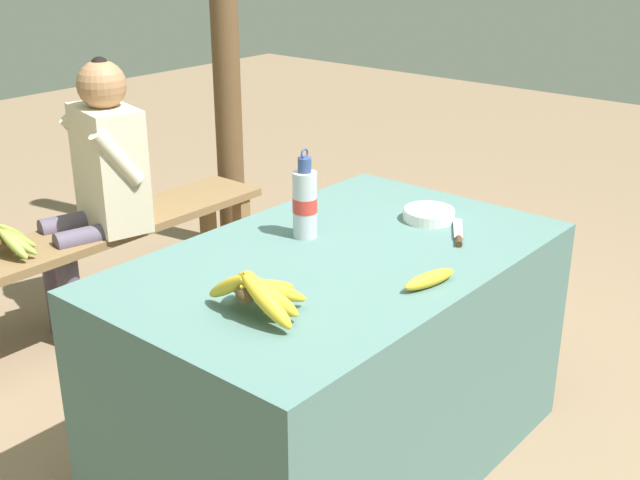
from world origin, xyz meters
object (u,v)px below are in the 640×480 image
at_px(support_post_far, 224,12).
at_px(wooden_bench, 103,243).
at_px(serving_bowl, 429,214).
at_px(seated_vendor, 100,177).
at_px(banana_bunch_ripe, 258,290).
at_px(loose_banana_front, 430,279).
at_px(knife, 458,235).
at_px(banana_bunch_green, 9,238).
at_px(water_bottle, 305,203).

bearing_deg(support_post_far, wooden_bench, -166.72).
distance_m(serving_bowl, seated_vendor, 1.41).
distance_m(banana_bunch_ripe, serving_bowl, 0.85).
relative_size(loose_banana_front, support_post_far, 0.08).
bearing_deg(loose_banana_front, knife, 18.99).
distance_m(knife, support_post_far, 1.98).
distance_m(serving_bowl, knife, 0.18).
xyz_separation_m(wooden_bench, banana_bunch_green, (-0.41, 0.00, 0.14)).
xyz_separation_m(serving_bowl, knife, (-0.08, -0.16, -0.01)).
xyz_separation_m(serving_bowl, seated_vendor, (-0.32, 1.37, -0.07)).
relative_size(serving_bowl, support_post_far, 0.07).
distance_m(serving_bowl, banana_bunch_green, 1.59).
xyz_separation_m(loose_banana_front, seated_vendor, (0.11, 1.65, -0.07)).
xyz_separation_m(serving_bowl, support_post_far, (0.64, 1.61, 0.48)).
bearing_deg(water_bottle, banana_bunch_ripe, -151.39).
xyz_separation_m(banana_bunch_ripe, serving_bowl, (0.85, 0.05, -0.05)).
xyz_separation_m(banana_bunch_ripe, seated_vendor, (0.53, 1.41, -0.12)).
distance_m(knife, wooden_bench, 1.61).
xyz_separation_m(banana_bunch_ripe, knife, (0.77, -0.11, -0.06)).
height_order(loose_banana_front, knife, loose_banana_front).
distance_m(seated_vendor, banana_bunch_green, 0.44).
relative_size(water_bottle, seated_vendor, 0.25).
xyz_separation_m(banana_bunch_ripe, support_post_far, (1.49, 1.66, 0.44)).
bearing_deg(support_post_far, water_bottle, -125.84).
distance_m(serving_bowl, wooden_bench, 1.47).
height_order(loose_banana_front, seated_vendor, seated_vendor).
bearing_deg(loose_banana_front, seated_vendor, 86.25).
bearing_deg(water_bottle, loose_banana_front, -96.67).
distance_m(loose_banana_front, support_post_far, 2.23).
distance_m(water_bottle, support_post_far, 1.77).
relative_size(banana_bunch_ripe, banana_bunch_green, 1.13).
distance_m(seated_vendor, support_post_far, 1.14).
bearing_deg(loose_banana_front, serving_bowl, 33.13).
bearing_deg(loose_banana_front, banana_bunch_ripe, 150.59).
height_order(loose_banana_front, banana_bunch_green, loose_banana_front).
height_order(water_bottle, banana_bunch_green, water_bottle).
xyz_separation_m(seated_vendor, banana_bunch_green, (-0.41, 0.02, -0.15)).
bearing_deg(serving_bowl, loose_banana_front, -146.87).
bearing_deg(serving_bowl, banana_bunch_ripe, -176.94).
height_order(knife, support_post_far, support_post_far).
distance_m(wooden_bench, seated_vendor, 0.29).
bearing_deg(loose_banana_front, banana_bunch_green, 100.29).
bearing_deg(seated_vendor, banana_bunch_green, 10.78).
xyz_separation_m(banana_bunch_ripe, banana_bunch_green, (0.12, 1.43, -0.27)).
bearing_deg(water_bottle, banana_bunch_green, 107.11).
distance_m(water_bottle, wooden_bench, 1.26).
bearing_deg(wooden_bench, knife, -80.73).
bearing_deg(banana_bunch_green, wooden_bench, -0.39).
distance_m(banana_bunch_ripe, seated_vendor, 1.51).
bearing_deg(support_post_far, serving_bowl, -111.52).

